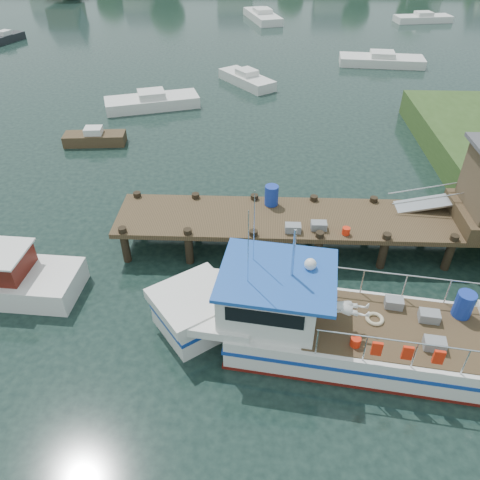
{
  "coord_description": "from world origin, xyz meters",
  "views": [
    {
      "loc": [
        -0.44,
        -15.61,
        11.82
      ],
      "look_at": [
        -1.0,
        -1.5,
        1.3
      ],
      "focal_mm": 35.0,
      "sensor_mm": 36.0,
      "label": 1
    }
  ],
  "objects_px": {
    "moored_d": "(262,16)",
    "moored_e": "(6,38)",
    "lobster_boat": "(311,322)",
    "moored_rowboat": "(95,138)",
    "moored_far": "(423,18)",
    "moored_c": "(381,60)",
    "dock": "(436,202)",
    "moored_a": "(152,101)",
    "moored_b": "(247,79)"
  },
  "relations": [
    {
      "from": "dock",
      "to": "moored_c",
      "type": "distance_m",
      "value": 25.99
    },
    {
      "from": "dock",
      "to": "moored_a",
      "type": "xyz_separation_m",
      "value": [
        -14.16,
        15.18,
        -1.82
      ]
    },
    {
      "from": "dock",
      "to": "moored_c",
      "type": "xyz_separation_m",
      "value": [
        3.41,
        25.7,
        -1.83
      ]
    },
    {
      "from": "moored_far",
      "to": "moored_a",
      "type": "relative_size",
      "value": 1.0
    },
    {
      "from": "moored_rowboat",
      "to": "moored_d",
      "type": "bearing_deg",
      "value": 98.53
    },
    {
      "from": "dock",
      "to": "moored_d",
      "type": "relative_size",
      "value": 2.12
    },
    {
      "from": "lobster_boat",
      "to": "moored_a",
      "type": "xyz_separation_m",
      "value": [
        -9.05,
        20.47,
        -0.53
      ]
    },
    {
      "from": "dock",
      "to": "moored_b",
      "type": "xyz_separation_m",
      "value": [
        -7.87,
        20.21,
        -1.82
      ]
    },
    {
      "from": "lobster_boat",
      "to": "moored_b",
      "type": "height_order",
      "value": "lobster_boat"
    },
    {
      "from": "lobster_boat",
      "to": "moored_b",
      "type": "bearing_deg",
      "value": 104.18
    },
    {
      "from": "moored_a",
      "to": "moored_d",
      "type": "relative_size",
      "value": 0.84
    },
    {
      "from": "moored_far",
      "to": "moored_c",
      "type": "xyz_separation_m",
      "value": [
        -8.04,
        -16.85,
        0.01
      ]
    },
    {
      "from": "dock",
      "to": "moored_d",
      "type": "bearing_deg",
      "value": 98.93
    },
    {
      "from": "moored_far",
      "to": "moored_d",
      "type": "xyz_separation_m",
      "value": [
        -18.17,
        0.14,
        0.07
      ]
    },
    {
      "from": "lobster_boat",
      "to": "moored_d",
      "type": "relative_size",
      "value": 1.4
    },
    {
      "from": "moored_b",
      "to": "moored_c",
      "type": "height_order",
      "value": "moored_b"
    },
    {
      "from": "moored_c",
      "to": "moored_d",
      "type": "distance_m",
      "value": 19.78
    },
    {
      "from": "moored_far",
      "to": "moored_d",
      "type": "relative_size",
      "value": 0.84
    },
    {
      "from": "moored_c",
      "to": "moored_rowboat",
      "type": "bearing_deg",
      "value": -125.26
    },
    {
      "from": "dock",
      "to": "lobster_boat",
      "type": "distance_m",
      "value": 7.46
    },
    {
      "from": "lobster_boat",
      "to": "moored_far",
      "type": "relative_size",
      "value": 1.68
    },
    {
      "from": "moored_rowboat",
      "to": "moored_b",
      "type": "xyz_separation_m",
      "value": [
        8.53,
        10.89,
        0.05
      ]
    },
    {
      "from": "moored_rowboat",
      "to": "moored_c",
      "type": "xyz_separation_m",
      "value": [
        19.81,
        16.38,
        0.03
      ]
    },
    {
      "from": "dock",
      "to": "moored_a",
      "type": "distance_m",
      "value": 20.84
    },
    {
      "from": "moored_far",
      "to": "lobster_boat",
      "type": "bearing_deg",
      "value": -133.8
    },
    {
      "from": "lobster_boat",
      "to": "moored_a",
      "type": "bearing_deg",
      "value": 121.86
    },
    {
      "from": "lobster_boat",
      "to": "moored_rowboat",
      "type": "distance_m",
      "value": 18.47
    },
    {
      "from": "moored_rowboat",
      "to": "moored_b",
      "type": "relative_size",
      "value": 0.69
    },
    {
      "from": "dock",
      "to": "lobster_boat",
      "type": "bearing_deg",
      "value": -134.03
    },
    {
      "from": "moored_d",
      "to": "moored_e",
      "type": "bearing_deg",
      "value": -143.99
    },
    {
      "from": "moored_b",
      "to": "moored_far",
      "type": "bearing_deg",
      "value": 66.34
    },
    {
      "from": "moored_b",
      "to": "moored_e",
      "type": "height_order",
      "value": "moored_b"
    },
    {
      "from": "moored_far",
      "to": "moored_c",
      "type": "height_order",
      "value": "moored_c"
    },
    {
      "from": "moored_a",
      "to": "moored_rowboat",
      "type": "bearing_deg",
      "value": -109.19
    },
    {
      "from": "lobster_boat",
      "to": "moored_c",
      "type": "relative_size",
      "value": 1.53
    },
    {
      "from": "moored_a",
      "to": "moored_e",
      "type": "relative_size",
      "value": 1.61
    },
    {
      "from": "lobster_boat",
      "to": "moored_e",
      "type": "distance_m",
      "value": 45.75
    },
    {
      "from": "moored_rowboat",
      "to": "moored_a",
      "type": "distance_m",
      "value": 6.27
    },
    {
      "from": "moored_rowboat",
      "to": "moored_a",
      "type": "bearing_deg",
      "value": 93.82
    },
    {
      "from": "moored_rowboat",
      "to": "moored_far",
      "type": "height_order",
      "value": "moored_far"
    },
    {
      "from": "lobster_boat",
      "to": "moored_e",
      "type": "bearing_deg",
      "value": 133.72
    },
    {
      "from": "moored_far",
      "to": "moored_d",
      "type": "bearing_deg",
      "value": 154.85
    },
    {
      "from": "moored_d",
      "to": "moored_c",
      "type": "bearing_deg",
      "value": -46.56
    },
    {
      "from": "moored_far",
      "to": "moored_e",
      "type": "xyz_separation_m",
      "value": [
        -43.26,
        -10.7,
        0.0
      ]
    },
    {
      "from": "moored_rowboat",
      "to": "moored_far",
      "type": "relative_size",
      "value": 0.55
    },
    {
      "from": "moored_rowboat",
      "to": "moored_d",
      "type": "distance_m",
      "value": 34.75
    },
    {
      "from": "moored_rowboat",
      "to": "moored_a",
      "type": "height_order",
      "value": "moored_a"
    },
    {
      "from": "moored_b",
      "to": "dock",
      "type": "bearing_deg",
      "value": -51.53
    },
    {
      "from": "moored_rowboat",
      "to": "moored_d",
      "type": "xyz_separation_m",
      "value": [
        9.68,
        33.37,
        0.09
      ]
    },
    {
      "from": "moored_d",
      "to": "moored_far",
      "type": "bearing_deg",
      "value": 12.2
    }
  ]
}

